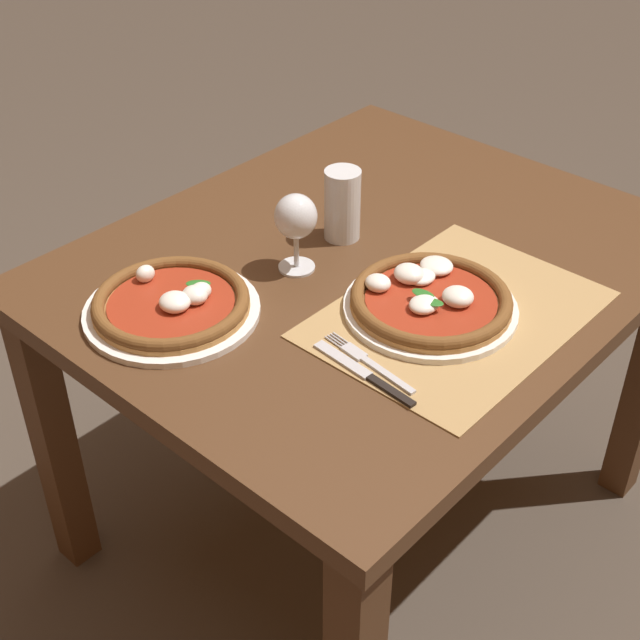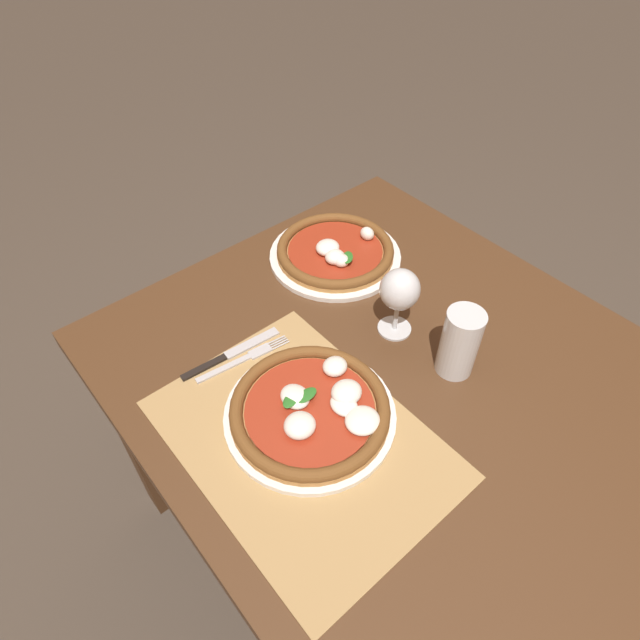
% 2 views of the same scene
% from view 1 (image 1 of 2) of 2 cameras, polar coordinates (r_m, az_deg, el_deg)
% --- Properties ---
extents(ground_plane, '(24.00, 24.00, 0.00)m').
position_cam_1_polar(ground_plane, '(2.21, 2.52, -12.38)').
color(ground_plane, '#473D33').
extents(dining_table, '(1.15, 0.95, 0.74)m').
position_cam_1_polar(dining_table, '(1.79, 3.05, 1.13)').
color(dining_table, '#4C301C').
rests_on(dining_table, ground).
extents(paper_placemat, '(0.51, 0.37, 0.00)m').
position_cam_1_polar(paper_placemat, '(1.58, 8.73, 0.37)').
color(paper_placemat, '#A88451').
rests_on(paper_placemat, dining_table).
extents(pizza_near, '(0.31, 0.31, 0.05)m').
position_cam_1_polar(pizza_near, '(1.57, 7.06, 1.28)').
color(pizza_near, white).
rests_on(pizza_near, paper_placemat).
extents(pizza_far, '(0.31, 0.31, 0.05)m').
position_cam_1_polar(pizza_far, '(1.58, -9.46, 0.99)').
color(pizza_far, white).
rests_on(pizza_far, dining_table).
extents(wine_glass, '(0.08, 0.08, 0.16)m').
position_cam_1_polar(wine_glass, '(1.64, -1.56, 6.44)').
color(wine_glass, silver).
rests_on(wine_glass, dining_table).
extents(pint_glass, '(0.07, 0.07, 0.15)m').
position_cam_1_polar(pint_glass, '(1.76, 1.44, 7.32)').
color(pint_glass, silver).
rests_on(pint_glass, dining_table).
extents(fork, '(0.04, 0.20, 0.00)m').
position_cam_1_polar(fork, '(1.45, 3.15, -2.71)').
color(fork, '#B7B7BC').
rests_on(fork, paper_placemat).
extents(knife, '(0.03, 0.22, 0.01)m').
position_cam_1_polar(knife, '(1.43, 2.79, -3.41)').
color(knife, black).
rests_on(knife, paper_placemat).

